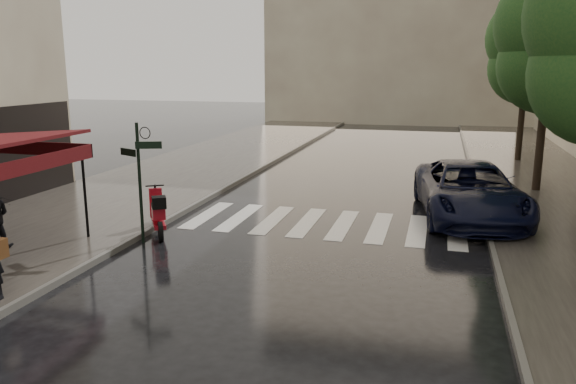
% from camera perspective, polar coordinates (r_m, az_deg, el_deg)
% --- Properties ---
extents(ground, '(120.00, 120.00, 0.00)m').
position_cam_1_polar(ground, '(12.03, -16.52, -9.61)').
color(ground, black).
rests_on(ground, ground).
extents(sidewalk_near, '(6.00, 60.00, 0.12)m').
position_cam_1_polar(sidewalk_near, '(24.27, -10.86, 1.96)').
color(sidewalk_near, '#38332D').
rests_on(sidewalk_near, ground).
extents(sidewalk_far, '(5.50, 60.00, 0.12)m').
position_cam_1_polar(sidewalk_far, '(22.25, 25.75, -0.03)').
color(sidewalk_far, '#38332D').
rests_on(sidewalk_far, ground).
extents(curb_near, '(0.12, 60.00, 0.16)m').
position_cam_1_polar(curb_near, '(23.10, -4.04, 1.66)').
color(curb_near, '#595651').
rests_on(curb_near, ground).
extents(curb_far, '(0.12, 60.00, 0.16)m').
position_cam_1_polar(curb_far, '(21.89, 18.55, 0.42)').
color(curb_far, '#595651').
rests_on(curb_far, ground).
extents(crosswalk, '(7.85, 3.20, 0.01)m').
position_cam_1_polar(crosswalk, '(16.32, 3.76, -3.20)').
color(crosswalk, silver).
rests_on(crosswalk, ground).
extents(signpost, '(1.17, 0.29, 3.10)m').
position_cam_1_polar(signpost, '(14.60, -14.84, 1.88)').
color(signpost, black).
rests_on(signpost, ground).
extents(tree_mid, '(3.80, 3.80, 8.34)m').
position_cam_1_polar(tree_mid, '(21.71, 25.17, 14.48)').
color(tree_mid, black).
rests_on(tree_mid, sidewalk_far).
extents(tree_far, '(3.80, 3.80, 8.16)m').
position_cam_1_polar(tree_far, '(28.66, 23.20, 13.64)').
color(tree_far, black).
rests_on(tree_far, sidewalk_far).
extents(scooter, '(1.14, 1.64, 1.24)m').
position_cam_1_polar(scooter, '(15.49, -13.07, -2.20)').
color(scooter, black).
rests_on(scooter, ground).
extents(parked_car, '(3.58, 6.33, 1.67)m').
position_cam_1_polar(parked_car, '(17.55, 17.96, 0.11)').
color(parked_car, black).
rests_on(parked_car, ground).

